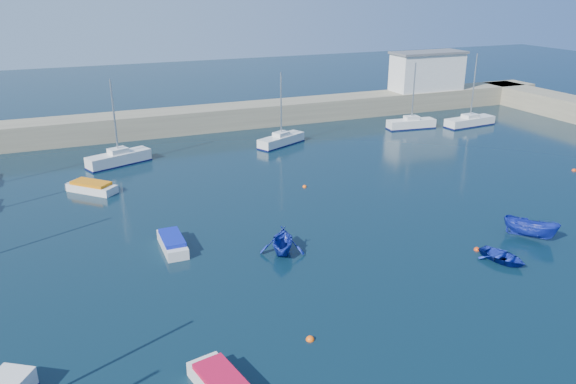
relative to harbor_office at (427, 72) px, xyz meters
name	(u,v)px	position (x,y,z in m)	size (l,w,h in m)	color
ground	(468,324)	(-30.00, -46.00, -5.10)	(220.00, 220.00, 0.00)	black
back_wall	(220,117)	(-30.00, 0.00, -3.80)	(96.00, 4.50, 2.60)	gray
harbor_office	(427,72)	(0.00, 0.00, 0.00)	(10.00, 4.00, 5.00)	silver
sailboat_5	(119,158)	(-43.42, -10.69, -4.44)	(6.44, 3.85, 8.33)	silver
sailboat_6	(281,140)	(-26.09, -10.21, -4.52)	(6.10, 4.17, 7.93)	silver
sailboat_7	(411,123)	(-8.58, -9.30, -4.49)	(6.08, 2.30, 7.92)	silver
sailboat_8	(470,121)	(-1.08, -11.00, -4.52)	(6.93, 2.57, 8.85)	silver
motorboat_1	(172,243)	(-42.43, -31.28, -4.65)	(1.38, 3.93, 0.96)	silver
motorboat_2	(91,187)	(-46.53, -17.67, -4.67)	(4.23, 4.25, 0.91)	silver
dinghy_center	(503,257)	(-23.34, -41.18, -4.78)	(2.20, 3.08, 0.64)	#172AA0
dinghy_left	(282,240)	(-35.85, -34.65, -4.20)	(2.95, 3.41, 1.80)	#172AA0
dinghy_right	(531,229)	(-19.06, -39.14, -4.39)	(1.39, 3.69, 1.43)	#172AA0
buoy_0	(310,340)	(-38.21, -44.11, -5.10)	(0.44, 0.44, 0.44)	#FB580D
buoy_1	(477,250)	(-23.72, -39.25, -5.10)	(0.41, 0.41, 0.41)	red
buoy_3	(305,187)	(-29.28, -23.58, -5.10)	(0.38, 0.38, 0.38)	#FB580D
buoy_4	(574,171)	(-3.78, -29.27, -5.10)	(0.42, 0.42, 0.42)	red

